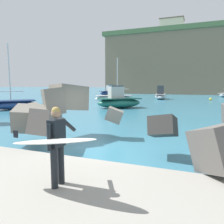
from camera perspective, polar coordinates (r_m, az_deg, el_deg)
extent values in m
plane|color=teal|center=(8.59, -3.13, -9.60)|extent=(400.00, 400.00, 0.00)
cube|color=#9E998E|center=(5.41, -21.83, -19.21)|extent=(48.00, 4.40, 0.24)
cube|color=gray|center=(10.50, -11.32, 3.68)|extent=(1.70, 1.98, 1.36)
cube|color=gray|center=(12.72, -19.74, 0.56)|extent=(0.87, 0.73, 0.83)
cube|color=#3D3A38|center=(7.58, 13.30, -3.72)|extent=(1.02, 1.07, 0.99)
cube|color=slate|center=(9.62, -20.14, -1.58)|extent=(1.95, 1.84, 1.22)
cube|color=slate|center=(10.00, 0.63, -0.82)|extent=(1.04, 0.94, 0.80)
cube|color=#605B56|center=(8.60, -17.37, -2.96)|extent=(0.99, 1.34, 1.24)
cube|color=slate|center=(9.81, -15.24, 2.81)|extent=(1.34, 1.29, 1.24)
cylinder|color=black|center=(5.17, -13.34, -13.29)|extent=(0.15, 0.15, 0.90)
cylinder|color=black|center=(4.99, -15.01, -14.10)|extent=(0.15, 0.15, 0.90)
cube|color=black|center=(4.86, -14.43, -5.39)|extent=(0.23, 0.39, 0.60)
sphere|color=#A87A5B|center=(4.79, -14.59, -0.37)|extent=(0.21, 0.21, 0.21)
sphere|color=tan|center=(4.78, -14.61, 0.23)|extent=(0.19, 0.19, 0.19)
cylinder|color=black|center=(5.11, -11.45, -3.33)|extent=(0.11, 0.53, 0.41)
cylinder|color=black|center=(4.68, -16.28, -6.45)|extent=(0.09, 0.09, 0.56)
ellipsoid|color=white|center=(4.58, -15.83, -7.50)|extent=(2.10, 0.43, 0.37)
cube|color=black|center=(5.20, -24.09, -5.32)|extent=(0.12, 0.02, 0.16)
ellipsoid|color=#1E6656|center=(23.36, 1.88, 2.39)|extent=(5.11, 4.73, 1.06)
cube|color=#164C41|center=(23.33, 1.88, 3.59)|extent=(4.70, 4.35, 0.10)
cube|color=#B7B2A8|center=(23.17, 1.05, 5.19)|extent=(1.94, 1.92, 1.24)
cube|color=#334C5B|center=(23.16, 1.05, 6.87)|extent=(1.75, 1.73, 0.12)
ellipsoid|color=white|center=(39.01, 12.68, 3.99)|extent=(2.24, 5.32, 0.86)
cube|color=#ACACAC|center=(38.99, 12.70, 4.56)|extent=(2.06, 4.89, 0.10)
cube|color=#33383D|center=(38.58, 12.69, 5.64)|extent=(1.20, 1.64, 1.40)
cube|color=#334C5B|center=(38.57, 12.73, 6.76)|extent=(1.08, 1.48, 0.12)
ellipsoid|color=navy|center=(24.08, -24.35, 1.74)|extent=(4.38, 4.48, 0.93)
cube|color=navy|center=(24.05, -24.40, 2.74)|extent=(4.03, 4.12, 0.10)
cylinder|color=silver|center=(24.02, -25.52, 9.41)|extent=(0.12, 0.12, 5.55)
cylinder|color=silver|center=(24.00, -25.28, 4.94)|extent=(1.79, 1.91, 0.08)
ellipsoid|color=white|center=(31.21, 0.64, 3.52)|extent=(5.92, 4.84, 0.98)
cube|color=#ACACAC|center=(31.18, 0.64, 4.34)|extent=(5.44, 4.45, 0.10)
cylinder|color=silver|center=(31.26, 1.42, 9.28)|extent=(0.12, 0.12, 5.30)
cylinder|color=silver|center=(31.24, 1.41, 6.07)|extent=(2.91, 1.91, 0.08)
ellipsoid|color=navy|center=(51.91, -0.79, 5.01)|extent=(3.55, 6.24, 1.04)
cube|color=navy|center=(51.90, -0.79, 5.54)|extent=(3.27, 5.74, 0.10)
cube|color=silver|center=(52.23, -0.47, 6.32)|extent=(1.56, 2.04, 1.32)
cube|color=#334C5B|center=(52.22, -0.47, 7.12)|extent=(1.40, 1.83, 0.12)
ellipsoid|color=beige|center=(38.72, -13.00, 3.86)|extent=(4.58, 6.60, 0.73)
cube|color=#9C9991|center=(38.71, -13.01, 4.34)|extent=(4.21, 6.07, 0.10)
cube|color=#33383D|center=(38.22, -13.15, 5.20)|extent=(1.96, 2.25, 1.12)
cube|color=#334C5B|center=(38.21, -13.18, 6.13)|extent=(1.76, 2.02, 0.12)
sphere|color=yellow|center=(38.01, 24.57, 3.12)|extent=(0.44, 0.44, 0.44)
cube|color=#B2ADA3|center=(83.60, 17.61, 18.66)|extent=(6.11, 5.55, 4.29)
cube|color=#66564C|center=(84.10, 17.67, 20.19)|extent=(6.42, 5.82, 0.30)
cube|color=silver|center=(74.83, 15.49, 20.45)|extent=(6.96, 4.83, 5.08)
cube|color=#66564C|center=(75.50, 15.56, 22.44)|extent=(7.31, 5.08, 0.30)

